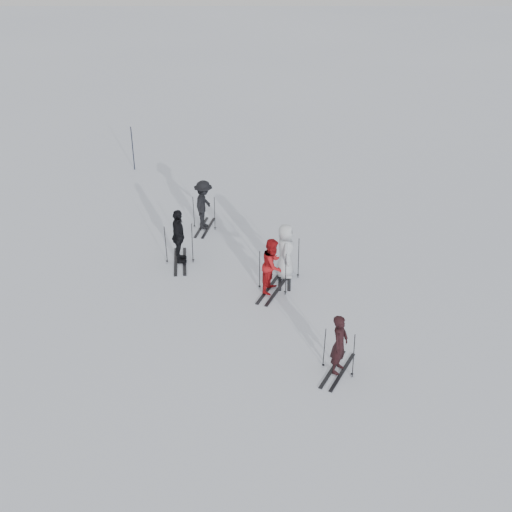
{
  "coord_description": "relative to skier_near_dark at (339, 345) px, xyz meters",
  "views": [
    {
      "loc": [
        -0.04,
        -14.99,
        9.78
      ],
      "look_at": [
        0.0,
        1.0,
        1.0
      ],
      "focal_mm": 45.0,
      "sensor_mm": 36.0,
      "label": 1
    }
  ],
  "objects": [
    {
      "name": "skis_red",
      "position": [
        -1.47,
        3.64,
        -0.12
      ],
      "size": [
        1.99,
        1.54,
        1.29
      ],
      "primitive_type": null,
      "rotation": [
        0.0,
        0.0,
        1.18
      ],
      "color": "black",
      "rests_on": "ground"
    },
    {
      "name": "piste_marker",
      "position": [
        -7.02,
        13.31,
        0.16
      ],
      "size": [
        0.05,
        0.05,
        1.85
      ],
      "primitive_type": "cylinder",
      "rotation": [
        0.0,
        0.0,
        -0.21
      ],
      "color": "black",
      "rests_on": "ground"
    },
    {
      "name": "skier_grey",
      "position": [
        -1.07,
        4.47,
        0.07
      ],
      "size": [
        0.58,
        0.85,
        1.67
      ],
      "primitive_type": "imported",
      "rotation": [
        0.0,
        0.0,
        1.51
      ],
      "color": "silver",
      "rests_on": "ground"
    },
    {
      "name": "skier_uphill_far",
      "position": [
        -3.69,
        7.73,
        0.09
      ],
      "size": [
        0.83,
        1.2,
        1.7
      ],
      "primitive_type": "imported",
      "rotation": [
        0.0,
        0.0,
        1.37
      ],
      "color": "black",
      "rests_on": "ground"
    },
    {
      "name": "skis_uphill_left",
      "position": [
        -4.3,
        5.34,
        -0.1
      ],
      "size": [
        1.9,
        1.14,
        1.33
      ],
      "primitive_type": null,
      "rotation": [
        0.0,
        0.0,
        1.67
      ],
      "color": "black",
      "rests_on": "ground"
    },
    {
      "name": "skis_near_dark",
      "position": [
        0.0,
        0.0,
        -0.17
      ],
      "size": [
        1.85,
        1.52,
        1.19
      ],
      "primitive_type": null,
      "rotation": [
        0.0,
        0.0,
        1.09
      ],
      "color": "black",
      "rests_on": "ground"
    },
    {
      "name": "skier_red",
      "position": [
        -1.47,
        3.64,
        0.05
      ],
      "size": [
        0.87,
        0.97,
        1.63
      ],
      "primitive_type": "imported",
      "rotation": [
        0.0,
        0.0,
        1.18
      ],
      "color": "#A41216",
      "rests_on": "ground"
    },
    {
      "name": "ground",
      "position": [
        -1.94,
        2.9,
        -0.76
      ],
      "size": [
        120.0,
        120.0,
        0.0
      ],
      "primitive_type": "plane",
      "color": "silver",
      "rests_on": "ground"
    },
    {
      "name": "skier_near_dark",
      "position": [
        0.0,
        0.0,
        0.0
      ],
      "size": [
        0.58,
        0.66,
        1.53
      ],
      "primitive_type": "imported",
      "rotation": [
        0.0,
        0.0,
        1.09
      ],
      "color": "black",
      "rests_on": "ground"
    },
    {
      "name": "skis_grey",
      "position": [
        -1.07,
        4.47,
        -0.12
      ],
      "size": [
        1.82,
        1.04,
        1.29
      ],
      "primitive_type": null,
      "rotation": [
        0.0,
        0.0,
        1.51
      ],
      "color": "black",
      "rests_on": "ground"
    },
    {
      "name": "skis_uphill_far",
      "position": [
        -3.69,
        7.73,
        -0.16
      ],
      "size": [
        1.79,
        1.18,
        1.21
      ],
      "primitive_type": null,
      "rotation": [
        0.0,
        0.0,
        1.37
      ],
      "color": "black",
      "rests_on": "ground"
    },
    {
      "name": "skier_uphill_left",
      "position": [
        -4.3,
        5.34,
        0.1
      ],
      "size": [
        0.52,
        1.05,
        1.73
      ],
      "primitive_type": "imported",
      "rotation": [
        0.0,
        0.0,
        1.67
      ],
      "color": "black",
      "rests_on": "ground"
    }
  ]
}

